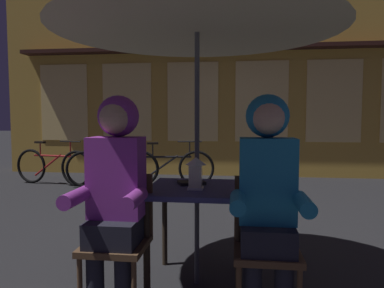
{
  "coord_description": "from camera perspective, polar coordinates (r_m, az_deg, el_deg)",
  "views": [
    {
      "loc": [
        0.29,
        -2.62,
        1.25
      ],
      "look_at": [
        0.0,
        -0.3,
        1.08
      ],
      "focal_mm": 33.44,
      "sensor_mm": 36.0,
      "label": 1
    }
  ],
  "objects": [
    {
      "name": "bicycle_third",
      "position": [
        6.56,
        -3.79,
        -3.77
      ],
      "size": [
        1.67,
        0.29,
        0.84
      ],
      "color": "black",
      "rests_on": "ground_plane"
    },
    {
      "name": "chair_left",
      "position": [
        2.49,
        -11.55,
        -13.72
      ],
      "size": [
        0.4,
        0.4,
        0.87
      ],
      "color": "#513823",
      "rests_on": "ground_plane"
    },
    {
      "name": "chair_right",
      "position": [
        2.38,
        11.71,
        -14.61
      ],
      "size": [
        0.4,
        0.4,
        0.87
      ],
      "color": "#513823",
      "rests_on": "ground_plane"
    },
    {
      "name": "bicycle_second",
      "position": [
        6.65,
        -12.57,
        -3.76
      ],
      "size": [
        1.66,
        0.38,
        0.84
      ],
      "color": "black",
      "rests_on": "ground_plane"
    },
    {
      "name": "patio_umbrella",
      "position": [
        2.75,
        0.82,
        21.2
      ],
      "size": [
        2.1,
        2.1,
        2.31
      ],
      "color": "#4C4C51",
      "rests_on": "ground_plane"
    },
    {
      "name": "person_left_hooded",
      "position": [
        2.36,
        -12.12,
        -5.84
      ],
      "size": [
        0.45,
        0.56,
        1.4
      ],
      "color": "black",
      "rests_on": "ground_plane"
    },
    {
      "name": "bicycle_nearest",
      "position": [
        7.2,
        -21.27,
        -3.34
      ],
      "size": [
        1.66,
        0.36,
        0.84
      ],
      "color": "black",
      "rests_on": "ground_plane"
    },
    {
      "name": "person_right_hooded",
      "position": [
        2.24,
        11.96,
        -6.38
      ],
      "size": [
        0.45,
        0.56,
        1.4
      ],
      "color": "black",
      "rests_on": "ground_plane"
    },
    {
      "name": "ground_plane",
      "position": [
        2.91,
        0.78,
        -21.28
      ],
      "size": [
        60.0,
        60.0,
        0.0
      ],
      "primitive_type": "plane",
      "color": "#232326"
    },
    {
      "name": "shopfront_building",
      "position": [
        8.22,
        5.7,
        17.05
      ],
      "size": [
        10.0,
        0.93,
        6.2
      ],
      "color": "gold",
      "rests_on": "ground_plane"
    },
    {
      "name": "cafe_table",
      "position": [
        2.7,
        0.79,
        -8.96
      ],
      "size": [
        0.72,
        0.72,
        0.74
      ],
      "color": "navy",
      "rests_on": "ground_plane"
    },
    {
      "name": "lantern",
      "position": [
        2.57,
        0.65,
        -4.57
      ],
      "size": [
        0.11,
        0.11,
        0.23
      ],
      "color": "white",
      "rests_on": "cafe_table"
    },
    {
      "name": "book",
      "position": [
        2.78,
        -0.07,
        -6.19
      ],
      "size": [
        0.24,
        0.2,
        0.02
      ],
      "primitive_type": "cube",
      "rotation": [
        0.0,
        0.0,
        0.37
      ],
      "color": "black",
      "rests_on": "cafe_table"
    }
  ]
}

